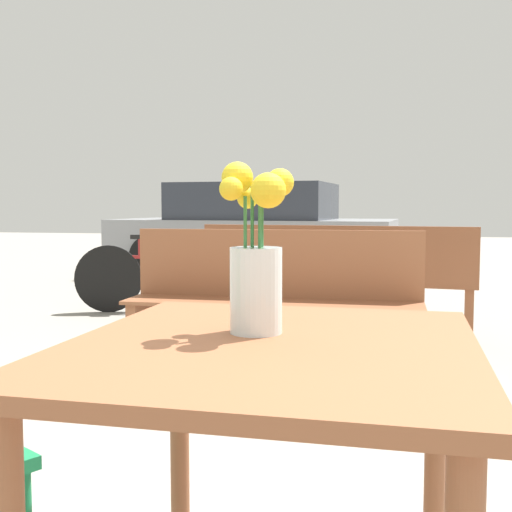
# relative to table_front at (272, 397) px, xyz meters

# --- Properties ---
(table_front) EXTENTS (0.78, 0.88, 0.73)m
(table_front) POSITION_rel_table_front_xyz_m (0.00, 0.00, 0.00)
(table_front) COLOR brown
(table_front) RESTS_ON ground_plane
(flower_vase) EXTENTS (0.14, 0.14, 0.35)m
(flower_vase) POSITION_rel_table_front_xyz_m (-0.05, 0.07, 0.25)
(flower_vase) COLOR silver
(flower_vase) RESTS_ON table_front
(bench_middle) EXTENTS (1.99, 0.56, 0.85)m
(bench_middle) POSITION_rel_table_front_xyz_m (-0.19, 3.44, -0.14)
(bench_middle) COLOR brown
(bench_middle) RESTS_ON ground_plane
(bench_far) EXTENTS (1.69, 0.37, 0.85)m
(bench_far) POSITION_rel_table_front_xyz_m (-0.45, 2.41, -0.16)
(bench_far) COLOR brown
(bench_far) RESTS_ON ground_plane
(bicycle) EXTENTS (1.48, 0.54, 0.72)m
(bicycle) POSITION_rel_table_front_xyz_m (-1.93, 4.42, -0.29)
(bicycle) COLOR black
(bicycle) RESTS_ON ground_plane
(parked_car) EXTENTS (3.93, 2.02, 1.30)m
(parked_car) POSITION_rel_table_front_xyz_m (-1.69, 7.53, -0.01)
(parked_car) COLOR gray
(parked_car) RESTS_ON ground_plane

